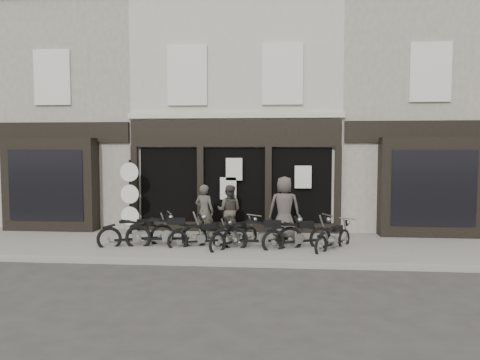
# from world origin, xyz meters

# --- Properties ---
(ground_plane) EXTENTS (90.00, 90.00, 0.00)m
(ground_plane) POSITION_xyz_m (0.00, 0.00, 0.00)
(ground_plane) COLOR #2D2B28
(ground_plane) RESTS_ON ground
(pavement) EXTENTS (30.00, 4.20, 0.12)m
(pavement) POSITION_xyz_m (0.00, 0.90, 0.06)
(pavement) COLOR slate
(pavement) RESTS_ON ground_plane
(kerb) EXTENTS (30.00, 0.25, 0.13)m
(kerb) POSITION_xyz_m (0.00, -1.25, 0.07)
(kerb) COLOR gray
(kerb) RESTS_ON ground_plane
(central_building) EXTENTS (7.30, 6.22, 8.34)m
(central_building) POSITION_xyz_m (0.00, 5.95, 4.08)
(central_building) COLOR #B9B19F
(central_building) RESTS_ON ground
(neighbour_left) EXTENTS (5.60, 6.73, 8.34)m
(neighbour_left) POSITION_xyz_m (-6.35, 5.90, 4.04)
(neighbour_left) COLOR #9E9886
(neighbour_left) RESTS_ON ground
(neighbour_right) EXTENTS (5.60, 6.73, 8.34)m
(neighbour_right) POSITION_xyz_m (6.35, 5.90, 4.04)
(neighbour_right) COLOR #9E9886
(neighbour_right) RESTS_ON ground
(motorcycle_0) EXTENTS (2.08, 1.16, 1.06)m
(motorcycle_0) POSITION_xyz_m (-2.61, 0.42, 0.42)
(motorcycle_0) COLOR black
(motorcycle_0) RESTS_ON ground
(motorcycle_1) EXTENTS (2.36, 0.72, 1.13)m
(motorcycle_1) POSITION_xyz_m (-1.70, 0.42, 0.45)
(motorcycle_1) COLOR black
(motorcycle_1) RESTS_ON ground
(motorcycle_2) EXTENTS (1.83, 0.92, 0.92)m
(motorcycle_2) POSITION_xyz_m (-0.72, 0.45, 0.36)
(motorcycle_2) COLOR black
(motorcycle_2) RESTS_ON ground
(motorcycle_3) EXTENTS (1.39, 1.74, 0.97)m
(motorcycle_3) POSITION_xyz_m (0.26, 0.43, 0.38)
(motorcycle_3) COLOR black
(motorcycle_3) RESTS_ON ground
(motorcycle_4) EXTENTS (2.29, 0.63, 1.10)m
(motorcycle_4) POSITION_xyz_m (1.09, 0.40, 0.44)
(motorcycle_4) COLOR black
(motorcycle_4) RESTS_ON ground
(motorcycle_5) EXTENTS (2.03, 1.17, 1.04)m
(motorcycle_5) POSITION_xyz_m (2.07, 0.48, 0.41)
(motorcycle_5) COLOR black
(motorcycle_5) RESTS_ON ground
(motorcycle_6) EXTENTS (1.29, 1.64, 0.91)m
(motorcycle_6) POSITION_xyz_m (3.06, 0.45, 0.36)
(motorcycle_6) COLOR black
(motorcycle_6) RESTS_ON ground
(man_left) EXTENTS (0.70, 0.55, 1.70)m
(man_left) POSITION_xyz_m (-0.83, 1.66, 0.97)
(man_left) COLOR #3F3D34
(man_left) RESTS_ON pavement
(man_centre) EXTENTS (0.88, 0.73, 1.66)m
(man_centre) POSITION_xyz_m (-0.09, 2.08, 0.95)
(man_centre) COLOR #3E3832
(man_centre) RESTS_ON pavement
(man_right) EXTENTS (0.97, 0.64, 1.96)m
(man_right) POSITION_xyz_m (1.68, 1.76, 1.10)
(man_right) COLOR #443D39
(man_right) RESTS_ON pavement
(advert_sign_post) EXTENTS (0.63, 0.40, 2.56)m
(advert_sign_post) POSITION_xyz_m (-3.37, 2.13, 1.25)
(advert_sign_post) COLOR black
(advert_sign_post) RESTS_ON ground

